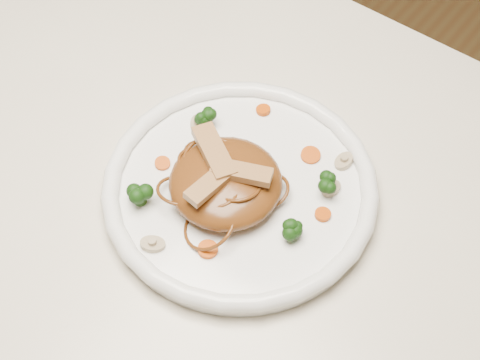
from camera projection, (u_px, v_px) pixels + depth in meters
The scene contains 19 objects.
table at pixel (168, 228), 0.89m from camera, with size 1.20×0.80×0.75m.
plate at pixel (240, 191), 0.79m from camera, with size 0.31×0.31×0.02m, color white.
noodle_mound at pixel (226, 182), 0.77m from camera, with size 0.12×0.12×0.04m, color #592D11.
chicken_a at pixel (242, 172), 0.74m from camera, with size 0.07×0.02×0.01m, color #AA8850.
chicken_b at pixel (214, 152), 0.76m from camera, with size 0.08×0.02×0.01m, color #AA8850.
chicken_c at pixel (211, 183), 0.74m from camera, with size 0.06×0.02×0.01m, color #AA8850.
broccoli_0 at pixel (329, 184), 0.77m from camera, with size 0.03×0.03×0.03m, color #15370B, non-canonical shape.
broccoli_1 at pixel (205, 117), 0.82m from camera, with size 0.03×0.03×0.03m, color #15370B, non-canonical shape.
broccoli_2 at pixel (139, 194), 0.76m from camera, with size 0.03×0.03×0.03m, color #15370B, non-canonical shape.
broccoli_3 at pixel (291, 227), 0.74m from camera, with size 0.02×0.02×0.03m, color #15370B, non-canonical shape.
carrot_0 at pixel (311, 155), 0.81m from camera, with size 0.02×0.02×0.01m, color #B43B06.
carrot_1 at pixel (162, 163), 0.80m from camera, with size 0.02×0.02×0.01m, color #B43B06.
carrot_2 at pixel (323, 214), 0.76m from camera, with size 0.02×0.02×0.01m, color #B43B06.
carrot_3 at pixel (263, 110), 0.85m from camera, with size 0.02×0.02×0.01m, color #B43B06.
carrot_4 at pixel (208, 249), 0.74m from camera, with size 0.02×0.02×0.01m, color #B43B06.
mushroom_0 at pixel (153, 244), 0.74m from camera, with size 0.03×0.03×0.01m, color beige.
mushroom_1 at pixel (331, 188), 0.78m from camera, with size 0.02×0.02×0.01m, color beige.
mushroom_2 at pixel (197, 124), 0.84m from camera, with size 0.02×0.02×0.01m, color beige.
mushroom_3 at pixel (344, 161), 0.80m from camera, with size 0.03×0.03×0.01m, color beige.
Camera 1 is at (0.36, -0.31, 1.41)m, focal length 52.80 mm.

